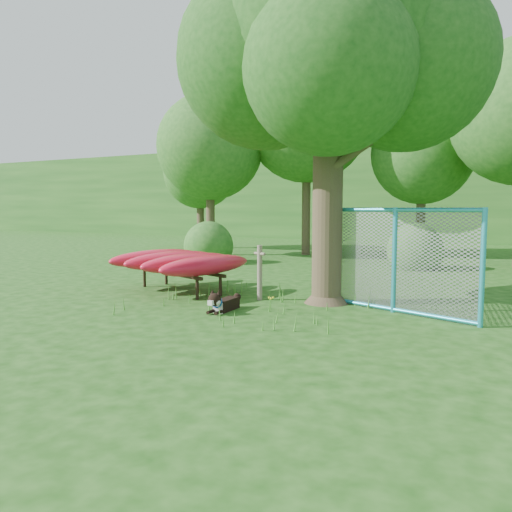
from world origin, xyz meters
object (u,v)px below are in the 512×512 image
at_px(husky_dog, 222,303).
at_px(fence_section, 394,260).
at_px(oak_tree, 328,49).
at_px(kayak_rack, 180,261).

distance_m(husky_dog, fence_section, 3.34).
bearing_deg(husky_dog, fence_section, 24.87).
bearing_deg(oak_tree, kayak_rack, -176.34).
height_order(husky_dog, fence_section, fence_section).
bearing_deg(fence_section, husky_dog, -132.95).
bearing_deg(husky_dog, oak_tree, 49.75).
bearing_deg(kayak_rack, husky_dog, -14.87).
bearing_deg(kayak_rack, fence_section, 20.39).
bearing_deg(fence_section, oak_tree, -172.35).
relative_size(oak_tree, husky_dog, 7.24).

